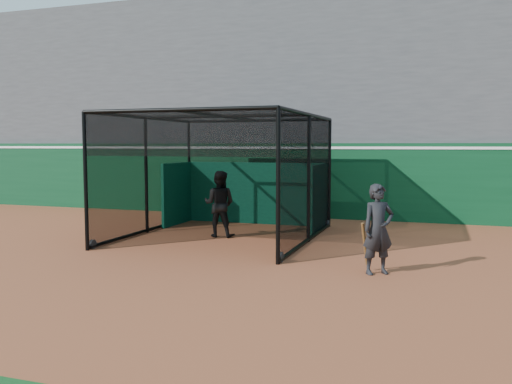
% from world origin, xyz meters
% --- Properties ---
extents(ground, '(120.00, 120.00, 0.00)m').
position_xyz_m(ground, '(0.00, 0.00, 0.00)').
color(ground, '#994D2C').
rests_on(ground, ground).
extents(outfield_wall, '(50.00, 0.50, 2.50)m').
position_xyz_m(outfield_wall, '(0.00, 8.50, 1.29)').
color(outfield_wall, '#0B3D1E').
rests_on(outfield_wall, ground).
extents(grandstand, '(50.00, 7.85, 8.95)m').
position_xyz_m(grandstand, '(0.00, 12.27, 4.48)').
color(grandstand, '#4C4C4F').
rests_on(grandstand, ground).
extents(batting_cage, '(4.71, 5.56, 3.20)m').
position_xyz_m(batting_cage, '(-0.41, 3.89, 1.59)').
color(batting_cage, black).
rests_on(batting_cage, ground).
extents(batter, '(0.90, 0.72, 1.76)m').
position_xyz_m(batter, '(-0.53, 3.88, 0.88)').
color(batter, black).
rests_on(batter, ground).
extents(on_deck_player, '(0.75, 0.70, 1.72)m').
position_xyz_m(on_deck_player, '(3.92, 0.94, 0.86)').
color(on_deck_player, black).
rests_on(on_deck_player, ground).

